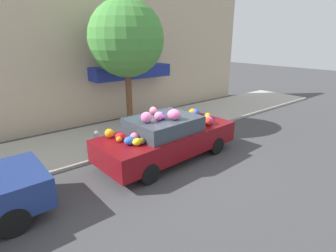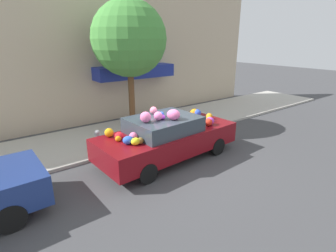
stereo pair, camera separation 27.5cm
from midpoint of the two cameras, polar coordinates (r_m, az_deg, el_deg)
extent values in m
plane|color=#424244|center=(8.43, -1.20, -6.79)|extent=(60.00, 60.00, 0.00)
cube|color=#B2ADA3|center=(10.51, -10.24, -1.52)|extent=(24.00, 3.20, 0.10)
cube|color=#C6B293|center=(11.95, -16.48, 14.59)|extent=(18.00, 0.30, 5.86)
cube|color=navy|center=(12.12, -8.60, 11.58)|extent=(3.73, 0.90, 0.55)
cylinder|color=brown|center=(10.53, -9.21, 5.97)|extent=(0.24, 0.24, 2.51)
sphere|color=#47933D|center=(10.28, -9.88, 18.23)|extent=(2.81, 2.81, 2.81)
cylinder|color=#B2B2B7|center=(8.86, -16.07, -3.60)|extent=(0.20, 0.20, 0.55)
sphere|color=#B2B2B7|center=(8.74, -16.26, -1.57)|extent=(0.18, 0.18, 0.18)
cube|color=maroon|center=(8.14, -0.97, -3.07)|extent=(4.58, 2.03, 0.65)
cube|color=#333D47|center=(7.84, -1.98, 0.33)|extent=(2.10, 1.68, 0.45)
cylinder|color=black|center=(9.70, 2.04, -1.50)|extent=(0.57, 0.21, 0.56)
cylinder|color=black|center=(8.68, 9.59, -4.23)|extent=(0.57, 0.21, 0.56)
cylinder|color=black|center=(8.15, -12.23, -5.97)|extent=(0.57, 0.21, 0.56)
cylinder|color=black|center=(6.91, -5.23, -10.29)|extent=(0.57, 0.21, 0.56)
sphere|color=pink|center=(7.27, -5.82, 1.88)|extent=(0.33, 0.33, 0.31)
sphere|color=orange|center=(9.20, 7.82, 2.19)|extent=(0.30, 0.30, 0.22)
sphere|color=blue|center=(9.46, 5.22, 2.90)|extent=(0.36, 0.36, 0.27)
sphere|color=orange|center=(8.93, 7.83, 1.65)|extent=(0.23, 0.23, 0.20)
sphere|color=pink|center=(8.09, -4.21, 3.38)|extent=(0.24, 0.24, 0.23)
ellipsoid|color=#A93BCA|center=(7.79, 0.48, 2.57)|extent=(0.15, 0.19, 0.16)
ellipsoid|color=pink|center=(7.51, 0.25, 2.51)|extent=(0.49, 0.50, 0.30)
ellipsoid|color=purple|center=(7.58, -2.35, 1.95)|extent=(0.31, 0.32, 0.13)
ellipsoid|color=yellow|center=(6.93, -7.89, -3.44)|extent=(0.31, 0.27, 0.20)
sphere|color=orange|center=(7.60, -13.66, -1.56)|extent=(0.28, 0.28, 0.26)
sphere|color=red|center=(8.51, 7.74, 0.94)|extent=(0.34, 0.34, 0.25)
ellipsoid|color=orange|center=(7.25, -11.67, -2.85)|extent=(0.24, 0.23, 0.16)
sphere|color=brown|center=(8.60, 3.96, 1.42)|extent=(0.29, 0.29, 0.29)
ellipsoid|color=#AD3BBA|center=(8.62, 8.02, 1.18)|extent=(0.33, 0.32, 0.25)
sphere|color=black|center=(9.50, 4.21, 2.64)|extent=(0.22, 0.22, 0.15)
ellipsoid|color=orange|center=(9.49, 4.59, 3.02)|extent=(0.38, 0.36, 0.28)
ellipsoid|color=orange|center=(9.56, 4.29, 2.97)|extent=(0.33, 0.33, 0.23)
sphere|color=pink|center=(7.46, -3.11, 2.17)|extent=(0.31, 0.31, 0.25)
ellipsoid|color=blue|center=(7.00, -9.49, -3.18)|extent=(0.33, 0.28, 0.22)
sphere|color=blue|center=(7.82, -2.43, 2.58)|extent=(0.19, 0.19, 0.15)
sphere|color=brown|center=(6.99, -6.87, -3.28)|extent=(0.24, 0.24, 0.18)
sphere|color=pink|center=(7.21, -8.40, -2.38)|extent=(0.32, 0.32, 0.24)
ellipsoid|color=red|center=(7.34, -11.49, -2.29)|extent=(0.31, 0.31, 0.22)
cylinder|color=black|center=(6.12, -31.74, -17.33)|extent=(0.60, 0.19, 0.60)
camera|label=1|loc=(0.14, -90.99, -0.33)|focal=28.00mm
camera|label=2|loc=(0.14, 89.01, 0.33)|focal=28.00mm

